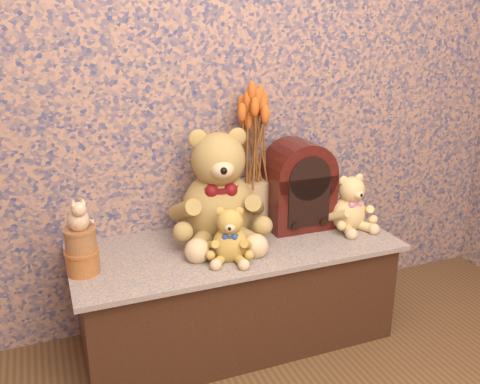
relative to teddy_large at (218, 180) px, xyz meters
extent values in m
cube|color=navy|center=(0.04, 0.17, 0.61)|extent=(3.00, 0.10, 2.60)
cube|color=#3A5377|center=(0.04, -0.09, -0.47)|extent=(1.31, 0.55, 0.44)
cylinder|color=tan|center=(0.18, 0.04, -0.14)|extent=(0.17, 0.17, 0.22)
cylinder|color=gold|center=(-0.56, -0.12, -0.21)|extent=(0.12, 0.12, 0.08)
cylinder|color=tan|center=(-0.56, -0.12, -0.12)|extent=(0.11, 0.11, 0.08)
camera|label=1|loc=(-0.65, -1.89, 0.62)|focal=38.65mm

